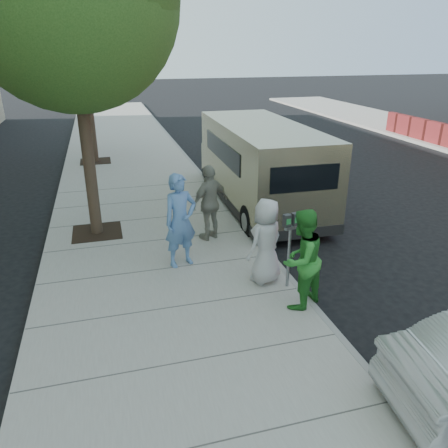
{
  "coord_description": "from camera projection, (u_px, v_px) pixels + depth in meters",
  "views": [
    {
      "loc": [
        -1.93,
        -8.18,
        4.48
      ],
      "look_at": [
        0.3,
        -0.19,
        1.1
      ],
      "focal_mm": 35.0,
      "sensor_mm": 36.0,
      "label": 1
    }
  ],
  "objects": [
    {
      "name": "tree_far",
      "position": [
        82.0,
        35.0,
        15.99
      ],
      "size": [
        3.92,
        3.8,
        6.49
      ],
      "color": "black",
      "rests_on": "sidewalk"
    },
    {
      "name": "person_gray_shirt",
      "position": [
        266.0,
        241.0,
        8.41
      ],
      "size": [
        0.99,
        0.87,
        1.7
      ],
      "primitive_type": "imported",
      "rotation": [
        0.0,
        0.0,
        3.63
      ],
      "color": "#B1B1B3",
      "rests_on": "sidewalk"
    },
    {
      "name": "curb_face",
      "position": [
        271.0,
        258.0,
        9.8
      ],
      "size": [
        0.12,
        60.0,
        0.16
      ],
      "primitive_type": "cube",
      "color": "gray",
      "rests_on": "ground"
    },
    {
      "name": "ground",
      "position": [
        209.0,
        269.0,
        9.47
      ],
      "size": [
        120.0,
        120.0,
        0.0
      ],
      "primitive_type": "plane",
      "color": "black",
      "rests_on": "ground"
    },
    {
      "name": "sidewalk",
      "position": [
        162.0,
        272.0,
        9.19
      ],
      "size": [
        5.0,
        60.0,
        0.15
      ],
      "primitive_type": "cube",
      "color": "gray",
      "rests_on": "ground"
    },
    {
      "name": "person_officer",
      "position": [
        180.0,
        221.0,
        9.01
      ],
      "size": [
        0.84,
        0.68,
        1.99
      ],
      "primitive_type": "imported",
      "rotation": [
        0.0,
        0.0,
        0.32
      ],
      "color": "#557EB5",
      "rests_on": "sidewalk"
    },
    {
      "name": "parking_meter",
      "position": [
        290.0,
        235.0,
        8.11
      ],
      "size": [
        0.32,
        0.17,
        1.5
      ],
      "rotation": [
        0.0,
        0.0,
        0.2
      ],
      "color": "gray",
      "rests_on": "sidewalk"
    },
    {
      "name": "person_striped_polo",
      "position": [
        210.0,
        203.0,
        10.31
      ],
      "size": [
        1.15,
        0.9,
        1.82
      ],
      "primitive_type": "imported",
      "rotation": [
        0.0,
        0.0,
        3.63
      ],
      "color": "gray",
      "rests_on": "sidewalk"
    },
    {
      "name": "person_green_shirt",
      "position": [
        301.0,
        259.0,
        7.56
      ],
      "size": [
        1.11,
        1.04,
        1.82
      ],
      "primitive_type": "imported",
      "rotation": [
        0.0,
        0.0,
        3.65
      ],
      "color": "#2C862D",
      "rests_on": "sidewalk"
    },
    {
      "name": "van",
      "position": [
        260.0,
        164.0,
        12.8
      ],
      "size": [
        2.35,
        6.65,
        2.45
      ],
      "rotation": [
        0.0,
        0.0,
        -0.02
      ],
      "color": "tan",
      "rests_on": "ground"
    }
  ]
}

